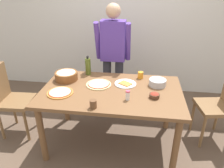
{
  "coord_description": "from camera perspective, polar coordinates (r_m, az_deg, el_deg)",
  "views": [
    {
      "loc": [
        0.3,
        -2.16,
        1.92
      ],
      "look_at": [
        0.0,
        0.05,
        0.81
      ],
      "focal_mm": 34.65,
      "sensor_mm": 36.0,
      "label": 1
    }
  ],
  "objects": [
    {
      "name": "dining_table",
      "position": [
        2.51,
        -0.16,
        -3.38
      ],
      "size": [
        1.6,
        0.96,
        0.76
      ],
      "color": "brown",
      "rests_on": "ground"
    },
    {
      "name": "popcorn_bowl",
      "position": [
        2.75,
        -11.97,
        2.3
      ],
      "size": [
        0.28,
        0.28,
        0.11
      ],
      "color": "brown",
      "rests_on": "dining_table"
    },
    {
      "name": "plate_with_slice",
      "position": [
        2.6,
        3.54,
        0.08
      ],
      "size": [
        0.26,
        0.26,
        0.02
      ],
      "color": "white",
      "rests_on": "dining_table"
    },
    {
      "name": "pizza_raw_on_board",
      "position": [
        2.58,
        -3.53,
        -0.07
      ],
      "size": [
        0.3,
        0.3,
        0.02
      ],
      "color": "beige",
      "rests_on": "dining_table"
    },
    {
      "name": "pizza_cooked_on_tray",
      "position": [
        2.46,
        -13.53,
        -2.21
      ],
      "size": [
        0.29,
        0.29,
        0.02
      ],
      "color": "#C67A33",
      "rests_on": "dining_table"
    },
    {
      "name": "cup_orange",
      "position": [
        2.76,
        7.53,
        2.36
      ],
      "size": [
        0.07,
        0.07,
        0.08
      ],
      "primitive_type": "cylinder",
      "color": "orange",
      "rests_on": "dining_table"
    },
    {
      "name": "olive_oil_bottle",
      "position": [
        2.83,
        -6.35,
        4.64
      ],
      "size": [
        0.07,
        0.07,
        0.26
      ],
      "color": "#47561E",
      "rests_on": "dining_table"
    },
    {
      "name": "wall_back",
      "position": [
        3.82,
        3.32,
        17.1
      ],
      "size": [
        5.6,
        0.1,
        2.6
      ],
      "primitive_type": "cube",
      "color": "silver",
      "rests_on": "ground"
    },
    {
      "name": "person_cook",
      "position": [
        3.1,
        0.3,
        8.03
      ],
      "size": [
        0.49,
        0.25,
        1.62
      ],
      "color": "#2D2D38",
      "rests_on": "ground"
    },
    {
      "name": "chair_wooden_right",
      "position": [
        2.97,
        26.88,
        -4.37
      ],
      "size": [
        0.46,
        0.46,
        0.95
      ],
      "color": "brown",
      "rests_on": "ground"
    },
    {
      "name": "ground",
      "position": [
        2.9,
        -0.14,
        -14.91
      ],
      "size": [
        8.0,
        8.0,
        0.0
      ],
      "primitive_type": "plane",
      "color": "brown"
    },
    {
      "name": "mixing_bowl_steel",
      "position": [
        2.6,
        11.91,
        0.38
      ],
      "size": [
        0.2,
        0.2,
        0.08
      ],
      "color": "#B7B7BC",
      "rests_on": "dining_table"
    },
    {
      "name": "small_sauce_bowl",
      "position": [
        2.34,
        11.13,
        -2.95
      ],
      "size": [
        0.11,
        0.11,
        0.06
      ],
      "color": "#4C2D1E",
      "rests_on": "dining_table"
    },
    {
      "name": "chair_wooden_left",
      "position": [
        3.06,
        -25.37,
        -3.08
      ],
      "size": [
        0.42,
        0.42,
        0.95
      ],
      "color": "brown",
      "rests_on": "ground"
    },
    {
      "name": "cup_small_brown",
      "position": [
        2.13,
        -4.99,
        -5.26
      ],
      "size": [
        0.07,
        0.07,
        0.08
      ],
      "primitive_type": "cylinder",
      "color": "brown",
      "rests_on": "dining_table"
    },
    {
      "name": "salt_shaker",
      "position": [
        2.26,
        4.15,
        -2.98
      ],
      "size": [
        0.04,
        0.04,
        0.11
      ],
      "color": "white",
      "rests_on": "dining_table"
    }
  ]
}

